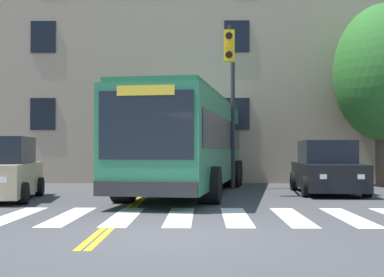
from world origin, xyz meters
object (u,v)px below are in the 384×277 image
at_px(car_tan_near_lane, 2,171).
at_px(car_black_far_lane, 327,169).
at_px(city_bus, 190,141).
at_px(car_teal_behind_bus, 200,162).
at_px(traffic_light_overhead, 231,81).

height_order(car_tan_near_lane, car_black_far_lane, car_tan_near_lane).
xyz_separation_m(city_bus, car_tan_near_lane, (-5.49, -2.84, -0.92)).
relative_size(car_teal_behind_bus, traffic_light_overhead, 0.80).
relative_size(car_black_far_lane, car_teal_behind_bus, 0.98).
distance_m(car_tan_near_lane, car_teal_behind_bus, 12.74).
relative_size(city_bus, car_tan_near_lane, 2.87).
bearing_deg(car_tan_near_lane, car_black_far_lane, 13.57).
xyz_separation_m(city_bus, car_teal_behind_bus, (0.41, 8.46, -0.94)).
bearing_deg(city_bus, car_black_far_lane, -4.75).
height_order(city_bus, car_teal_behind_bus, city_bus).
bearing_deg(city_bus, car_tan_near_lane, -152.65).
xyz_separation_m(city_bus, traffic_light_overhead, (1.47, 0.26, 2.13)).
distance_m(car_tan_near_lane, traffic_light_overhead, 8.20).
distance_m(car_black_far_lane, car_teal_behind_bus, 9.82).
height_order(car_teal_behind_bus, traffic_light_overhead, traffic_light_overhead).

